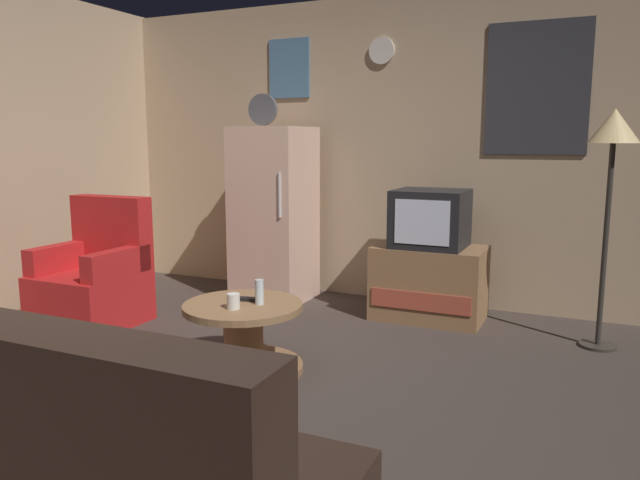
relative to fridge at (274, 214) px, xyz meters
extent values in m
plane|color=#3D332D|center=(0.78, -1.97, -0.75)|extent=(12.00, 12.00, 0.00)
cube|color=tan|center=(0.78, 0.48, 0.54)|extent=(5.20, 0.10, 2.59)
cube|color=#333338|center=(2.07, 0.42, 1.02)|extent=(0.76, 0.02, 1.00)
cube|color=teal|center=(-0.06, 0.42, 1.27)|extent=(0.40, 0.02, 0.52)
cylinder|color=silver|center=(0.81, 0.42, 1.37)|extent=(0.22, 0.03, 0.22)
cube|color=beige|center=(0.00, 0.00, 0.00)|extent=(0.60, 0.60, 1.50)
cylinder|color=silver|center=(0.22, -0.30, 0.20)|extent=(0.02, 0.02, 0.36)
cylinder|color=#4C4C51|center=(-0.05, -0.08, 0.89)|extent=(0.26, 0.04, 0.26)
cube|color=#8E6642|center=(1.39, -0.03, -0.47)|extent=(0.84, 0.52, 0.57)
cube|color=#AD4733|center=(1.39, -0.29, -0.55)|extent=(0.76, 0.01, 0.14)
cube|color=black|center=(1.39, -0.03, 0.04)|extent=(0.54, 0.50, 0.44)
cube|color=silver|center=(1.39, -0.28, 0.04)|extent=(0.41, 0.01, 0.33)
cylinder|color=#332D28|center=(2.61, -0.21, -0.74)|extent=(0.24, 0.24, 0.02)
cylinder|color=#332D28|center=(2.61, -0.21, -0.05)|extent=(0.04, 0.04, 1.40)
cone|color=#F2D18C|center=(2.61, -0.21, 0.73)|extent=(0.32, 0.32, 0.22)
cylinder|color=#8E6642|center=(0.65, -1.58, -0.73)|extent=(0.72, 0.72, 0.04)
cylinder|color=#8E6642|center=(0.65, -1.58, -0.54)|extent=(0.24, 0.24, 0.38)
cylinder|color=#8E6642|center=(0.65, -1.58, -0.35)|extent=(0.72, 0.72, 0.04)
cylinder|color=silver|center=(0.75, -1.55, -0.26)|extent=(0.05, 0.05, 0.15)
cylinder|color=silver|center=(0.66, -1.70, -0.29)|extent=(0.08, 0.08, 0.09)
cube|color=black|center=(0.66, -1.51, -0.32)|extent=(0.16, 0.07, 0.02)
cube|color=red|center=(-0.90, -1.26, -0.55)|extent=(0.68, 0.68, 0.40)
cube|color=red|center=(-0.90, -1.00, -0.07)|extent=(0.68, 0.16, 0.56)
cube|color=red|center=(-1.18, -1.26, -0.25)|extent=(0.12, 0.60, 0.20)
cube|color=red|center=(-0.62, -1.26, -0.25)|extent=(0.12, 0.60, 0.20)
cube|color=black|center=(1.11, -3.56, -0.09)|extent=(1.70, 0.20, 0.52)
camera|label=1|loc=(2.54, -4.60, 0.64)|focal=34.19mm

